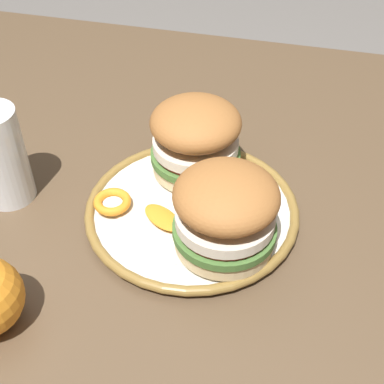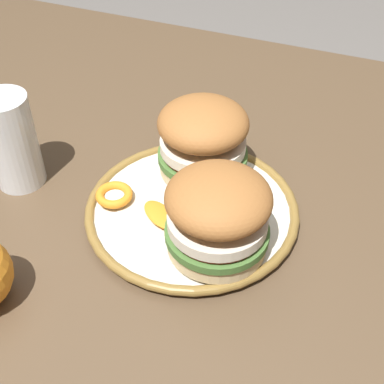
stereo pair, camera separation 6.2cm
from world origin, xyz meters
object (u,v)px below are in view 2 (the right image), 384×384
sandwich_half_left (203,138)px  sandwich_half_right (218,214)px  dining_table (180,244)px  drinking_glass (13,146)px  dinner_plate (192,210)px

sandwich_half_left → sandwich_half_right: same height
dining_table → drinking_glass: size_ratio=10.44×
dining_table → sandwich_half_left: size_ratio=8.66×
dinner_plate → drinking_glass: (0.24, 0.02, 0.05)m
dinner_plate → drinking_glass: drinking_glass is taller
dinner_plate → sandwich_half_left: bearing=-79.5°
sandwich_half_left → drinking_glass: (0.23, 0.09, -0.01)m
sandwich_half_left → sandwich_half_right: (-0.06, 0.12, 0.00)m
dinner_plate → drinking_glass: bearing=5.0°
dinner_plate → sandwich_half_right: (-0.05, 0.05, 0.06)m
dining_table → sandwich_half_right: (-0.08, 0.07, 0.16)m
drinking_glass → sandwich_half_left: bearing=-157.9°
dining_table → sandwich_half_left: 0.17m
dining_table → sandwich_half_right: size_ratio=8.63×
dinner_plate → sandwich_half_left: 0.09m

